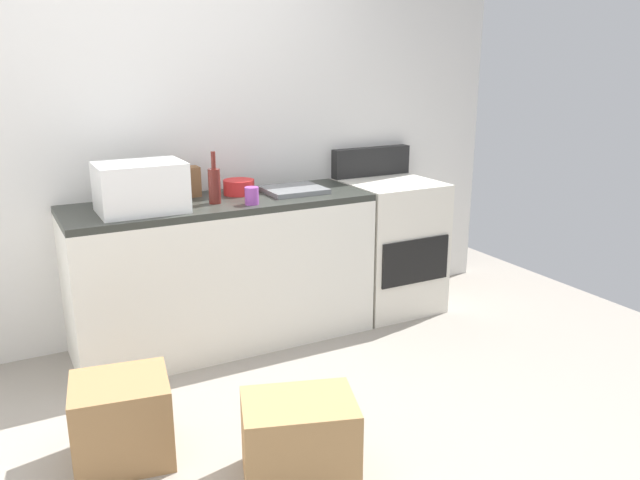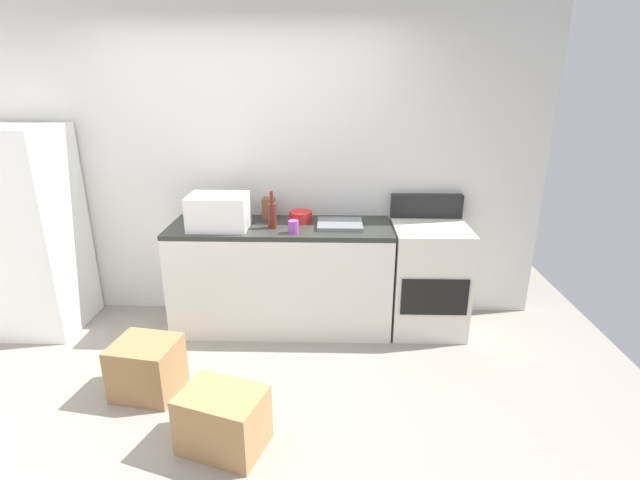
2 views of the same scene
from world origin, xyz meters
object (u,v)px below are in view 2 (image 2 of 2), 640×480
at_px(coffee_mug, 293,227).
at_px(knife_block, 269,208).
at_px(refrigerator, 29,232).
at_px(cardboard_box_large, 147,368).
at_px(mixing_bowl, 301,217).
at_px(microwave, 219,211).
at_px(stove_oven, 427,276).
at_px(cardboard_box_medium, 223,420).
at_px(wine_bottle, 272,215).

xyz_separation_m(coffee_mug, knife_block, (-0.24, 0.38, 0.04)).
relative_size(refrigerator, cardboard_box_large, 4.12).
bearing_deg(mixing_bowl, microwave, -164.13).
relative_size(stove_oven, cardboard_box_medium, 2.36).
xyz_separation_m(stove_oven, mixing_bowl, (-1.06, 0.10, 0.48)).
xyz_separation_m(microwave, knife_block, (0.36, 0.26, -0.05)).
xyz_separation_m(refrigerator, coffee_mug, (2.17, -0.15, 0.11)).
height_order(stove_oven, microwave, microwave).
height_order(refrigerator, mixing_bowl, refrigerator).
bearing_deg(microwave, cardboard_box_medium, -78.55).
bearing_deg(refrigerator, mixing_bowl, 3.89).
distance_m(refrigerator, cardboard_box_medium, 2.41).
xyz_separation_m(refrigerator, cardboard_box_large, (1.23, -0.91, -0.66)).
distance_m(wine_bottle, cardboard_box_medium, 1.61).
bearing_deg(mixing_bowl, wine_bottle, -141.13).
xyz_separation_m(microwave, cardboard_box_medium, (0.28, -1.36, -0.85)).
height_order(microwave, wine_bottle, wine_bottle).
bearing_deg(knife_block, mixing_bowl, -16.83).
bearing_deg(knife_block, cardboard_box_medium, -92.89).
bearing_deg(knife_block, refrigerator, -173.13).
bearing_deg(knife_block, stove_oven, -7.60).
height_order(stove_oven, mixing_bowl, stove_oven).
xyz_separation_m(stove_oven, coffee_mug, (-1.10, -0.20, 0.48)).
bearing_deg(cardboard_box_medium, coffee_mug, 75.56).
xyz_separation_m(stove_oven, microwave, (-1.69, -0.08, 0.57)).
bearing_deg(cardboard_box_medium, wine_bottle, 84.03).
xyz_separation_m(refrigerator, stove_oven, (3.27, 0.06, -0.38)).
height_order(refrigerator, stove_oven, refrigerator).
bearing_deg(knife_block, coffee_mug, -57.89).
distance_m(microwave, knife_block, 0.45).
xyz_separation_m(wine_bottle, coffee_mug, (0.18, -0.12, -0.06)).
bearing_deg(microwave, knife_block, 36.33).
bearing_deg(cardboard_box_large, stove_oven, 25.25).
relative_size(mixing_bowl, cardboard_box_medium, 0.41).
distance_m(refrigerator, microwave, 1.59).
distance_m(wine_bottle, knife_block, 0.26).
distance_m(microwave, cardboard_box_large, 1.27).
height_order(wine_bottle, cardboard_box_medium, wine_bottle).
bearing_deg(mixing_bowl, knife_block, 163.17).
bearing_deg(coffee_mug, mixing_bowl, 83.01).
bearing_deg(coffee_mug, microwave, 168.89).
bearing_deg(microwave, cardboard_box_large, -111.54).
height_order(wine_bottle, mixing_bowl, wine_bottle).
bearing_deg(coffee_mug, wine_bottle, 144.85).
height_order(wine_bottle, coffee_mug, wine_bottle).
xyz_separation_m(stove_oven, cardboard_box_medium, (-1.42, -1.45, -0.29)).
distance_m(knife_block, cardboard_box_large, 1.56).
bearing_deg(knife_block, cardboard_box_large, -121.69).
distance_m(coffee_mug, cardboard_box_medium, 1.50).
height_order(coffee_mug, cardboard_box_large, coffee_mug).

